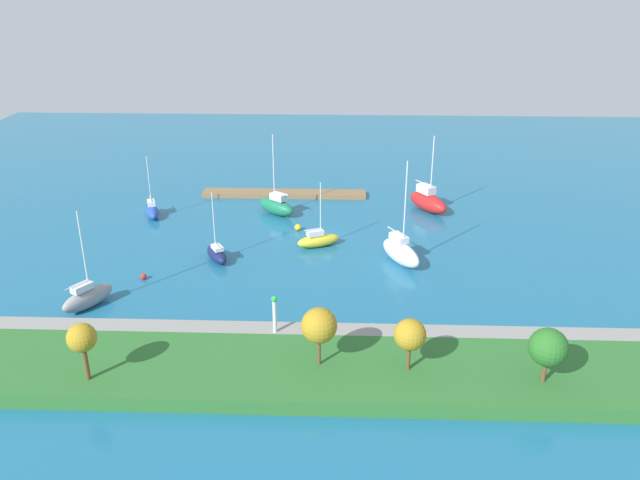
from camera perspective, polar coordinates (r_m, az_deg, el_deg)
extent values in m
plane|color=#1E668C|center=(82.85, 0.12, 0.23)|extent=(160.00, 160.00, 0.00)
cube|color=olive|center=(98.97, -3.27, 4.23)|extent=(25.55, 3.18, 0.66)
cube|color=gray|center=(59.29, -0.80, -8.91)|extent=(61.94, 3.71, 1.25)
cube|color=#2D6B2D|center=(54.69, -1.09, -11.92)|extent=(63.58, 10.05, 1.28)
cylinder|color=silver|center=(58.40, -4.14, -6.97)|extent=(0.36, 0.36, 3.20)
sphere|color=green|center=(57.51, -4.19, -5.37)|extent=(0.56, 0.56, 0.56)
cylinder|color=brown|center=(53.76, 8.06, -10.40)|extent=(0.33, 0.33, 2.54)
sphere|color=#AD841E|center=(52.66, 8.18, -8.51)|extent=(2.68, 2.68, 2.68)
cylinder|color=brown|center=(53.80, -0.08, -9.92)|extent=(0.28, 0.28, 2.85)
sphere|color=#AD841E|center=(52.57, -0.08, -7.77)|extent=(3.04, 3.04, 3.04)
cylinder|color=brown|center=(55.27, -20.50, -10.37)|extent=(0.40, 0.40, 3.20)
sphere|color=#AD841E|center=(54.10, -20.84, -8.30)|extent=(2.39, 2.39, 2.39)
cylinder|color=brown|center=(54.99, 19.73, -11.00)|extent=(0.35, 0.35, 2.29)
sphere|color=#286B23|center=(53.90, 20.03, -9.14)|extent=(3.15, 3.15, 3.15)
ellipsoid|color=#19724C|center=(90.81, -3.99, 3.03)|extent=(6.48, 5.95, 2.33)
cube|color=silver|center=(89.91, -3.79, 3.94)|extent=(2.68, 2.56, 0.94)
cylinder|color=silver|center=(89.24, -4.24, 6.61)|extent=(0.16, 0.16, 9.35)
cylinder|color=silver|center=(89.34, -3.55, 4.24)|extent=(2.24, 1.90, 0.13)
ellipsoid|color=red|center=(93.34, 9.78, 3.39)|extent=(6.31, 7.83, 2.59)
cube|color=silver|center=(93.19, 9.62, 4.58)|extent=(2.79, 3.15, 1.15)
cylinder|color=silver|center=(91.38, 10.17, 6.65)|extent=(0.18, 0.18, 8.68)
cylinder|color=silver|center=(93.48, 9.37, 5.12)|extent=(1.97, 2.95, 0.15)
ellipsoid|color=white|center=(75.56, 7.36, -1.17)|extent=(5.28, 7.22, 2.68)
cube|color=silver|center=(75.31, 7.18, 0.20)|extent=(2.34, 2.84, 0.80)
cylinder|color=silver|center=(72.95, 7.76, 3.31)|extent=(0.17, 0.17, 10.08)
cylinder|color=silver|center=(75.69, 6.88, 0.78)|extent=(1.76, 3.03, 0.14)
ellipsoid|color=gray|center=(69.55, -20.34, -4.96)|extent=(4.66, 6.07, 2.14)
cube|color=silver|center=(68.69, -20.82, -4.05)|extent=(2.04, 2.41, 0.72)
cylinder|color=silver|center=(67.54, -20.74, -0.90)|extent=(0.15, 0.15, 8.39)
cylinder|color=silver|center=(68.20, -21.24, -3.83)|extent=(1.49, 2.33, 0.12)
ellipsoid|color=#2347B2|center=(92.81, -15.00, 2.51)|extent=(3.34, 5.26, 1.66)
cube|color=silver|center=(92.80, -15.09, 3.28)|extent=(1.58, 2.04, 0.72)
cylinder|color=silver|center=(91.17, -15.27, 5.12)|extent=(0.12, 0.12, 7.37)
cylinder|color=silver|center=(93.18, -15.15, 3.68)|extent=(0.97, 2.33, 0.10)
ellipsoid|color=#141E4C|center=(76.82, -9.37, -1.31)|extent=(4.02, 5.20, 1.62)
cube|color=silver|center=(76.05, -9.32, -0.69)|extent=(1.81, 2.08, 0.48)
cylinder|color=silver|center=(75.40, -9.64, 1.76)|extent=(0.12, 0.12, 7.03)
cylinder|color=silver|center=(75.57, -9.24, -0.53)|extent=(1.12, 1.83, 0.10)
ellipsoid|color=yellow|center=(79.80, -0.14, -0.06)|extent=(5.94, 4.04, 1.60)
cube|color=silver|center=(79.21, -0.45, 0.66)|extent=(2.32, 1.87, 0.69)
cylinder|color=silver|center=(78.35, 0.05, 2.84)|extent=(0.14, 0.14, 6.91)
cylinder|color=silver|center=(78.89, -0.70, 0.95)|extent=(2.07, 1.02, 0.11)
sphere|color=red|center=(74.15, -15.74, -3.21)|extent=(0.70, 0.70, 0.70)
sphere|color=yellow|center=(85.05, -2.02, 1.16)|extent=(0.89, 0.89, 0.89)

